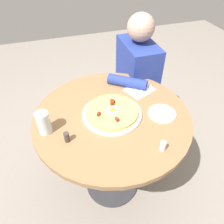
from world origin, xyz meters
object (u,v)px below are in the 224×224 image
Objects in this scene: bread_plate at (162,114)px; fork at (138,88)px; salt_shaker at (163,146)px; pepper_shaker at (67,137)px; knife at (142,90)px; dining_table at (112,135)px; person_seated at (135,92)px; water_glass at (44,123)px; pizza_plate at (112,114)px; breakfast_pizza at (112,112)px.

fork is at bearing 7.85° from bread_plate.
pepper_shaker is (0.19, 0.43, 0.00)m from salt_shaker.
bread_plate is at bearing 73.08° from knife.
dining_table is at bearing 26.46° from salt_shaker.
dining_table is at bearing 142.95° from person_seated.
pepper_shaker reaches higher than fork.
bread_plate is at bearing -86.23° from pepper_shaker.
pepper_shaker is at bearing -135.95° from water_glass.
fork is 1.00× the size of knife.
person_seated is 0.63m from pizza_plate.
dining_table is 0.36m from pepper_shaker.
water_glass is at bearing 123.84° from person_seated.
salt_shaker is at bearing -153.27° from breakfast_pizza.
bread_plate is 1.25× the size of water_glass.
breakfast_pizza is at bearing 143.01° from person_seated.
person_seated reaches higher than dining_table.
water_glass is at bearing 84.35° from bread_plate.
breakfast_pizza reaches higher than knife.
water_glass is (-0.18, 0.62, 0.06)m from knife.
person_seated is at bearing -7.76° from bread_plate.
breakfast_pizza reaches higher than pizza_plate.
breakfast_pizza is at bearing -87.22° from water_glass.
bread_plate is at bearing -106.52° from pizza_plate.
bread_plate is at bearing 172.24° from person_seated.
water_glass is at bearing 44.05° from pepper_shaker.
salt_shaker is at bearing 56.00° from knife.
knife is at bearing 5.67° from bread_plate.
person_seated reaches higher than water_glass.
person_seated is 7.19× the size of bread_plate.
person_seated is 6.31× the size of knife.
breakfast_pizza reaches higher than dining_table.
pizza_plate is 0.29m from bread_plate.
breakfast_pizza is (-0.00, 0.00, 0.20)m from dining_table.
fork is at bearing -51.15° from pizza_plate.
pizza_plate is at bearing 143.02° from person_seated.
water_glass is (-0.02, 0.37, 0.04)m from breakfast_pizza.
person_seated is at bearing -56.16° from water_glass.
water_glass reaches higher than knife.
dining_table is 0.18m from pizza_plate.
pizza_plate is (-0.46, 0.35, 0.25)m from person_seated.
salt_shaker reaches higher than fork.
fork is at bearing -58.80° from pepper_shaker.
water_glass is (-0.21, 0.60, 0.06)m from fork.
person_seated is at bearing -36.99° from breakfast_pizza.
dining_table is 0.79× the size of person_seated.
bread_plate is 2.89× the size of salt_shaker.
fork is (0.19, -0.24, 0.18)m from dining_table.
person_seated is 20.28× the size of pepper_shaker.
dining_table is 4.99× the size of fork.
salt_shaker is (-0.31, -0.16, 0.02)m from pizza_plate.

